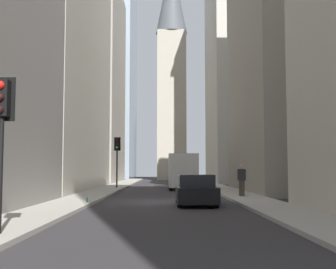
{
  "coord_description": "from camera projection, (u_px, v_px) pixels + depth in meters",
  "views": [
    {
      "loc": [
        -22.56,
        0.04,
        1.7
      ],
      "look_at": [
        10.63,
        -0.2,
        4.28
      ],
      "focal_mm": 46.89,
      "sensor_mm": 36.0,
      "label": 1
    }
  ],
  "objects": [
    {
      "name": "building_right_midfar",
      "position": [
        32.0,
        14.0,
        34.74
      ],
      "size": [
        19.89,
        10.5,
        27.86
      ],
      "color": "#A8A091",
      "rests_on": "ground_plane"
    },
    {
      "name": "building_left_midfar",
      "position": [
        308.0,
        42.0,
        32.51
      ],
      "size": [
        14.14,
        10.5,
        22.1
      ],
      "color": "gray",
      "rests_on": "ground_plane"
    },
    {
      "name": "church_spire",
      "position": [
        172.0,
        61.0,
        65.7
      ],
      "size": [
        4.65,
        4.65,
        34.03
      ],
      "color": "#A8A091",
      "rests_on": "ground_plane"
    },
    {
      "name": "traffic_light_midblock",
      "position": [
        117.0,
        150.0,
        35.77
      ],
      "size": [
        0.43,
        0.52,
        4.12
      ],
      "color": "black",
      "rests_on": "sidewalk_right"
    },
    {
      "name": "building_right_far",
      "position": [
        79.0,
        83.0,
        53.77
      ],
      "size": [
        15.35,
        10.0,
        24.42
      ],
      "color": "#A8A091",
      "rests_on": "ground_plane"
    },
    {
      "name": "discarded_bottle",
      "position": [
        87.0,
        200.0,
        20.35
      ],
      "size": [
        0.07,
        0.07,
        0.27
      ],
      "color": "#236033",
      "rests_on": "sidewalk_right"
    },
    {
      "name": "pedestrian",
      "position": [
        242.0,
        179.0,
        24.86
      ],
      "size": [
        0.26,
        0.44,
        1.79
      ],
      "color": "#473D33",
      "rests_on": "sidewalk_left"
    },
    {
      "name": "traffic_light_foreground",
      "position": [
        2.0,
        117.0,
        10.69
      ],
      "size": [
        0.43,
        0.52,
        3.83
      ],
      "color": "black",
      "rests_on": "sidewalk_right"
    },
    {
      "name": "glass_tower_distant",
      "position": [
        95.0,
        5.0,
        78.99
      ],
      "size": [
        17.49,
        14.0,
        62.13
      ],
      "primitive_type": "cube",
      "color": "#93A3B2",
      "rests_on": "ground_plane"
    },
    {
      "name": "delivery_truck",
      "position": [
        182.0,
        171.0,
        36.07
      ],
      "size": [
        6.46,
        2.25,
        2.84
      ],
      "color": "silver",
      "rests_on": "ground_plane"
    },
    {
      "name": "ground_plane",
      "position": [
        166.0,
        202.0,
        22.36
      ],
      "size": [
        135.0,
        135.0,
        0.0
      ],
      "primitive_type": "plane",
      "color": "#302D30"
    },
    {
      "name": "sedan_black",
      "position": [
        196.0,
        191.0,
        20.36
      ],
      "size": [
        4.3,
        1.78,
        1.42
      ],
      "color": "black",
      "rests_on": "ground_plane"
    },
    {
      "name": "building_left_far",
      "position": [
        250.0,
        61.0,
        54.56
      ],
      "size": [
        13.99,
        10.5,
        30.17
      ],
      "color": "#B7B2A5",
      "rests_on": "ground_plane"
    },
    {
      "name": "sidewalk_left",
      "position": [
        254.0,
        200.0,
        22.4
      ],
      "size": [
        90.0,
        2.2,
        0.14
      ],
      "primitive_type": "cube",
      "color": "#A8A399",
      "rests_on": "ground_plane"
    },
    {
      "name": "sidewalk_right",
      "position": [
        77.0,
        201.0,
        22.34
      ],
      "size": [
        90.0,
        2.2,
        0.14
      ],
      "primitive_type": "cube",
      "color": "#A8A399",
      "rests_on": "ground_plane"
    }
  ]
}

